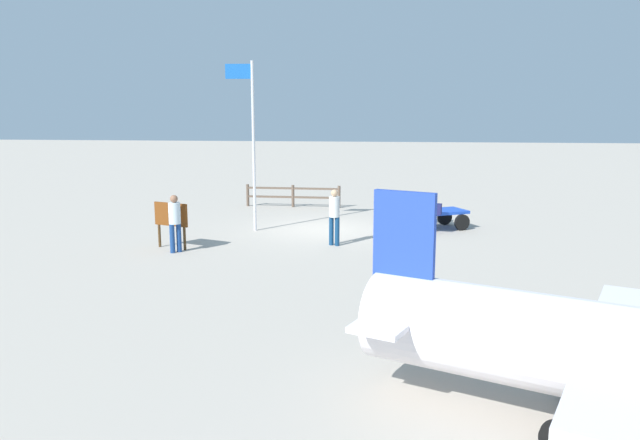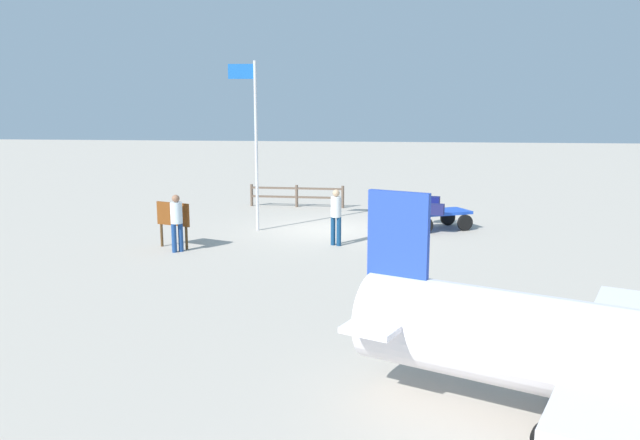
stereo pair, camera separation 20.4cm
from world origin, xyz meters
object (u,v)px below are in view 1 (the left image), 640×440
Objects in this scene: worker_lead at (334,213)px; signboard at (171,218)px; suitcase_tan at (428,202)px; worker_trailing at (175,219)px; flagpole at (251,134)px; suitcase_dark at (433,209)px; luggage_cart at (434,215)px.

signboard is at bearing 11.55° from worker_lead.
suitcase_tan is 9.01m from signboard.
flagpole is at bearing -113.09° from worker_trailing.
worker_trailing reaches higher than suitcase_dark.
worker_lead is at bearing -161.96° from worker_trailing.
flagpole is at bearing -120.67° from signboard.
luggage_cart is at bearing -171.04° from flagpole.
worker_trailing is (7.39, 5.19, 0.13)m from suitcase_tan.
worker_trailing is 4.36m from flagpole.
worker_lead reaches higher than worker_trailing.
luggage_cart is 3.60× the size of suitcase_tan.
luggage_cart is 1.78× the size of signboard.
worker_trailing is 1.22× the size of signboard.
flagpole is at bearing 1.58° from suitcase_dark.
worker_lead is 4.64m from worker_trailing.
flagpole is 4.12× the size of signboard.
suitcase_tan is 9.03m from worker_trailing.
suitcase_dark is 6.49m from flagpole.
suitcase_dark is at bearing -158.16° from signboard.
signboard is at bearing 26.48° from luggage_cart.
suitcase_dark reaches higher than luggage_cart.
suitcase_tan is at bearing -78.27° from luggage_cart.
signboard is (4.70, 0.96, -0.06)m from worker_lead.
flagpole reaches higher than luggage_cart.
luggage_cart is at bearing -149.87° from worker_trailing.
worker_lead is (3.07, 2.15, 0.16)m from suitcase_dark.
signboard reaches higher than luggage_cart.
worker_lead is at bearing 43.16° from luggage_cart.
worker_trailing is at bearing 66.91° from flagpole.
suitcase_dark is 0.86× the size of suitcase_tan.
suitcase_tan is 6.64m from flagpole.
suitcase_tan is at bearing -163.41° from flagpole.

